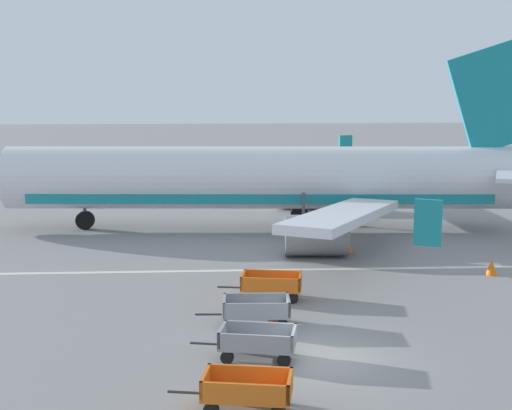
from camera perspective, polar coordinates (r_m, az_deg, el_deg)
The scene contains 10 objects.
ground_plane at distance 26.19m, azimuth 4.49°, elevation -11.28°, with size 220.00×220.00×0.00m, color gray.
apron_stripe at distance 36.90m, azimuth 2.17°, elevation -4.85°, with size 120.00×0.36×0.01m, color silver.
airplane at distance 45.51m, azimuth 1.58°, elevation 1.94°, with size 37.64×30.25×11.34m.
baggage_cart_second_in_row at distance 22.21m, azimuth -0.69°, elevation -13.62°, with size 3.62×1.81×1.07m.
baggage_cart_third_in_row at distance 25.81m, azimuth 0.10°, elevation -10.15°, with size 3.63×1.86×1.07m.
baggage_cart_fourth_in_row at distance 29.00m, azimuth 0.00°, elevation -7.83°, with size 3.57×1.49×1.07m.
baggage_cart_far_end at distance 32.26m, azimuth 1.13°, elevation -5.96°, with size 3.62×1.78×1.07m.
traffic_cone_near_plane at distance 40.58m, azimuth 6.85°, elevation -3.01°, with size 0.55×0.55×0.73m, color orange.
traffic_cone_mid_apron at distance 37.62m, azimuth 17.13°, elevation -4.45°, with size 0.56×0.56×0.73m, color orange.
traffic_cone_by_carts at distance 28.88m, azimuth 1.19°, elevation -8.46°, with size 0.51×0.51×0.67m, color orange.
Camera 1 is at (-3.33, -24.15, 9.56)m, focal length 53.70 mm.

